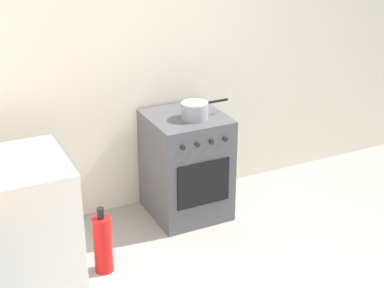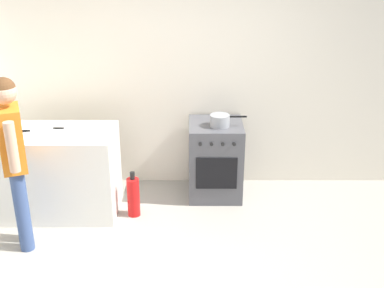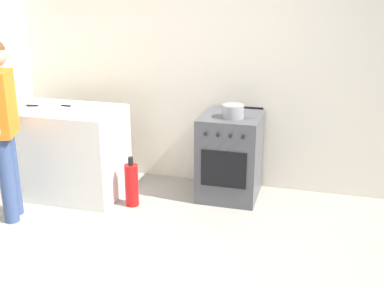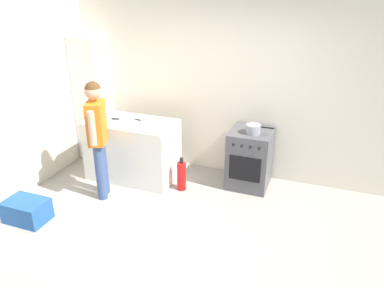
{
  "view_description": "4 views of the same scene",
  "coord_description": "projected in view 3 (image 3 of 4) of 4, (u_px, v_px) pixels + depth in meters",
  "views": [
    {
      "loc": [
        -1.48,
        -2.24,
        2.48
      ],
      "look_at": [
        0.02,
        0.8,
        0.98
      ],
      "focal_mm": 55.0,
      "sensor_mm": 36.0,
      "label": 1
    },
    {
      "loc": [
        0.09,
        -3.3,
        2.65
      ],
      "look_at": [
        0.1,
        0.61,
        1.02
      ],
      "focal_mm": 45.0,
      "sensor_mm": 36.0,
      "label": 2
    },
    {
      "loc": [
        1.2,
        -2.88,
        2.07
      ],
      "look_at": [
        0.14,
        0.92,
        0.75
      ],
      "focal_mm": 45.0,
      "sensor_mm": 36.0,
      "label": 3
    },
    {
      "loc": [
        1.28,
        -3.26,
        2.78
      ],
      "look_at": [
        -0.24,
        0.78,
        0.89
      ],
      "focal_mm": 35.0,
      "sensor_mm": 36.0,
      "label": 4
    }
  ],
  "objects": [
    {
      "name": "person",
      "position": [
        2.0,
        116.0,
        4.18
      ],
      "size": [
        0.31,
        0.54,
        1.63
      ],
      "color": "#384C7A",
      "rests_on": "ground"
    },
    {
      "name": "counter_unit",
      "position": [
        59.0,
        151.0,
        4.89
      ],
      "size": [
        1.3,
        0.7,
        0.9
      ],
      "primitive_type": "cube",
      "color": "silver",
      "rests_on": "ground"
    },
    {
      "name": "back_wall",
      "position": [
        206.0,
        62.0,
        4.96
      ],
      "size": [
        6.0,
        0.1,
        2.6
      ],
      "primitive_type": "cube",
      "color": "silver",
      "rests_on": "ground"
    },
    {
      "name": "ground_plane",
      "position": [
        141.0,
        275.0,
        3.6
      ],
      "size": [
        8.0,
        8.0,
        0.0
      ],
      "primitive_type": "plane",
      "color": "gray"
    },
    {
      "name": "knife_bread",
      "position": [
        22.0,
        105.0,
        4.85
      ],
      "size": [
        0.35,
        0.06,
        0.01
      ],
      "color": "silver",
      "rests_on": "counter_unit"
    },
    {
      "name": "oven_left",
      "position": [
        230.0,
        156.0,
        4.81
      ],
      "size": [
        0.58,
        0.62,
        0.85
      ],
      "color": "#4C4C51",
      "rests_on": "ground"
    },
    {
      "name": "knife_chef",
      "position": [
        42.0,
        106.0,
        4.82
      ],
      "size": [
        0.3,
        0.14,
        0.01
      ],
      "color": "silver",
      "rests_on": "counter_unit"
    },
    {
      "name": "fire_extinguisher",
      "position": [
        132.0,
        184.0,
        4.66
      ],
      "size": [
        0.13,
        0.13,
        0.5
      ],
      "color": "red",
      "rests_on": "ground"
    },
    {
      "name": "pot",
      "position": [
        233.0,
        111.0,
        4.58
      ],
      "size": [
        0.39,
        0.21,
        0.13
      ],
      "color": "gray",
      "rests_on": "oven_left"
    },
    {
      "name": "larder_cabinet",
      "position": [
        1.0,
        84.0,
        5.4
      ],
      "size": [
        0.48,
        0.44,
        2.0
      ],
      "primitive_type": "cube",
      "color": "silver",
      "rests_on": "ground"
    },
    {
      "name": "knife_paring",
      "position": [
        69.0,
        106.0,
        4.81
      ],
      "size": [
        0.21,
        0.03,
        0.01
      ],
      "color": "silver",
      "rests_on": "counter_unit"
    }
  ]
}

